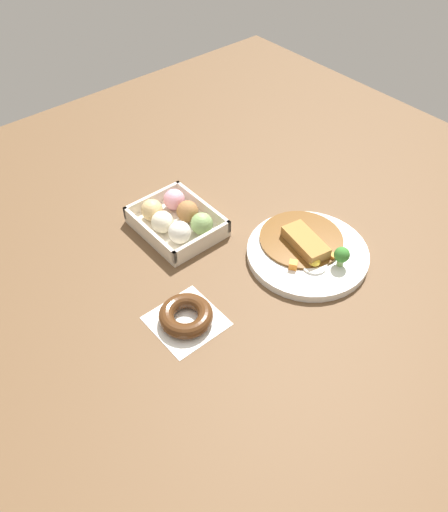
# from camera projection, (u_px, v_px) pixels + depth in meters

# --- Properties ---
(ground_plane) EXTENTS (1.60, 1.60, 0.00)m
(ground_plane) POSITION_uv_depth(u_px,v_px,m) (236.00, 239.00, 1.16)
(ground_plane) COLOR brown
(curry_plate) EXTENTS (0.26, 0.26, 0.06)m
(curry_plate) POSITION_uv_depth(u_px,v_px,m) (307.00, 251.00, 1.11)
(curry_plate) COLOR white
(curry_plate) RESTS_ON ground_plane
(donut_box) EXTENTS (0.20, 0.16, 0.06)m
(donut_box) POSITION_uv_depth(u_px,v_px,m) (176.00, 220.00, 1.17)
(donut_box) COLOR beige
(donut_box) RESTS_ON ground_plane
(chocolate_ring_donut) EXTENTS (0.13, 0.13, 0.03)m
(chocolate_ring_donut) POSITION_uv_depth(u_px,v_px,m) (186.00, 316.00, 0.99)
(chocolate_ring_donut) COLOR white
(chocolate_ring_donut) RESTS_ON ground_plane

